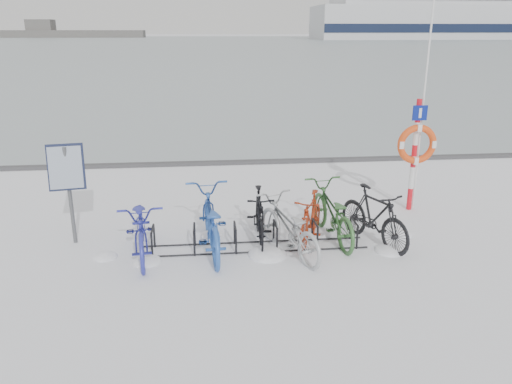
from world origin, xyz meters
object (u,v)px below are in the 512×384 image
at_px(bike_rack, 255,239).
at_px(info_board, 67,173).
at_px(lifebuoy_station, 417,144).
at_px(cruise_ferry, 495,5).

xyz_separation_m(bike_rack, info_board, (-3.28, 0.55, 1.16)).
height_order(lifebuoy_station, cruise_ferry, cruise_ferry).
height_order(bike_rack, info_board, info_board).
distance_m(bike_rack, lifebuoy_station, 4.10).
xyz_separation_m(info_board, cruise_ferry, (120.90, 195.97, 11.97)).
distance_m(bike_rack, cruise_ferry, 229.40).
bearing_deg(bike_rack, info_board, 170.42).
distance_m(info_board, lifebuoy_station, 6.91).
bearing_deg(lifebuoy_station, info_board, -171.13).
xyz_separation_m(info_board, lifebuoy_station, (6.82, 1.06, 0.12)).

